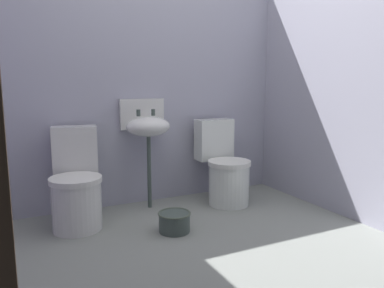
{
  "coord_description": "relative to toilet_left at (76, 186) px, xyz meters",
  "views": [
    {
      "loc": [
        -1.18,
        -2.07,
        1.14
      ],
      "look_at": [
        0.0,
        0.32,
        0.7
      ],
      "focal_mm": 35.03,
      "sensor_mm": 36.0,
      "label": 1
    }
  ],
  "objects": [
    {
      "name": "ground_plane",
      "position": [
        0.73,
        -0.92,
        -0.36
      ],
      "size": [
        3.11,
        2.94,
        0.08
      ],
      "primitive_type": "cube",
      "color": "gray"
    },
    {
      "name": "wall_back",
      "position": [
        0.73,
        0.4,
        0.74
      ],
      "size": [
        3.11,
        0.1,
        2.12
      ],
      "primitive_type": "cube",
      "color": "#A7A6BC",
      "rests_on": "ground"
    },
    {
      "name": "wall_right",
      "position": [
        2.14,
        -0.82,
        0.74
      ],
      "size": [
        0.1,
        2.74,
        2.12
      ],
      "primitive_type": "cube",
      "color": "#A2A1B5",
      "rests_on": "ground"
    },
    {
      "name": "toilet_left",
      "position": [
        0.0,
        0.0,
        0.0
      ],
      "size": [
        0.48,
        0.65,
        0.78
      ],
      "rotation": [
        0.0,
        0.0,
        2.96
      ],
      "color": "white",
      "rests_on": "ground"
    },
    {
      "name": "toilet_right",
      "position": [
        1.37,
        -0.0,
        0.0
      ],
      "size": [
        0.41,
        0.59,
        0.78
      ],
      "rotation": [
        0.0,
        0.0,
        3.13
      ],
      "color": "white",
      "rests_on": "ground"
    },
    {
      "name": "sink",
      "position": [
        0.67,
        0.19,
        0.43
      ],
      "size": [
        0.42,
        0.35,
        0.99
      ],
      "color": "#43504A",
      "rests_on": "ground"
    },
    {
      "name": "bucket",
      "position": [
        0.65,
        -0.47,
        -0.24
      ],
      "size": [
        0.26,
        0.26,
        0.15
      ],
      "color": "#43504A",
      "rests_on": "ground"
    }
  ]
}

